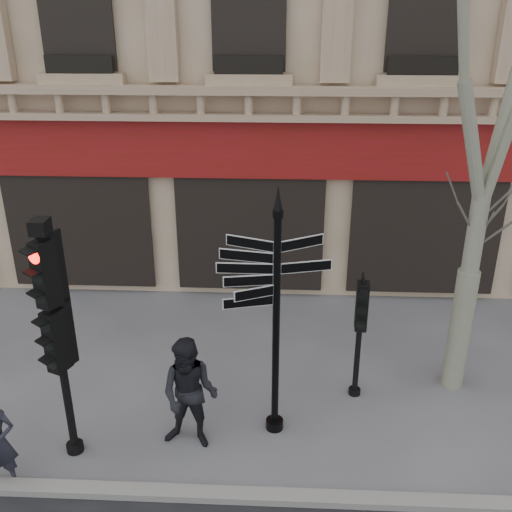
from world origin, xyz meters
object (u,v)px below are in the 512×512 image
(plane_tree, at_px, (511,18))
(fingerpost, at_px, (277,275))
(traffic_signal_main, at_px, (54,315))
(traffic_signal_secondary, at_px, (360,318))
(pedestrian_b, at_px, (190,394))

(plane_tree, bearing_deg, fingerpost, -157.25)
(traffic_signal_main, height_order, traffic_signal_secondary, traffic_signal_main)
(plane_tree, xyz_separation_m, pedestrian_b, (-4.55, -1.79, -5.31))
(traffic_signal_main, bearing_deg, plane_tree, 40.79)
(pedestrian_b, bearing_deg, traffic_signal_secondary, 36.74)
(traffic_signal_secondary, distance_m, plane_tree, 5.05)
(plane_tree, bearing_deg, traffic_signal_main, -162.19)
(fingerpost, bearing_deg, traffic_signal_secondary, 30.36)
(fingerpost, bearing_deg, pedestrian_b, -166.11)
(fingerpost, distance_m, traffic_signal_main, 3.21)
(traffic_signal_main, bearing_deg, fingerpost, 35.34)
(fingerpost, relative_size, plane_tree, 0.47)
(plane_tree, bearing_deg, traffic_signal_secondary, -168.31)
(fingerpost, distance_m, pedestrian_b, 2.30)
(fingerpost, height_order, pedestrian_b, fingerpost)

